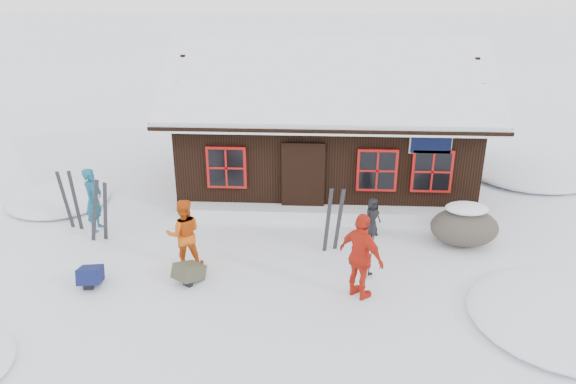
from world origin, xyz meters
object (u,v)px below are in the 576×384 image
skier_crouched (372,217)px  backpack_blue (91,278)px  skier_teal (94,200)px  skier_orange_right (361,257)px  ski_pair_left (100,212)px  skier_orange_left (184,234)px  ski_poles (368,250)px  backpack_olive (189,275)px  boulder (464,226)px

skier_crouched → backpack_blue: skier_crouched is taller
skier_teal → backpack_blue: skier_teal is taller
skier_orange_right → ski_pair_left: bearing=24.5°
skier_orange_left → skier_orange_right: size_ratio=0.88×
skier_orange_right → ski_poles: (0.21, 0.76, -0.26)m
ski_poles → backpack_olive: bearing=-174.1°
ski_pair_left → skier_crouched: bearing=14.1°
ski_pair_left → ski_poles: ski_pair_left is taller
boulder → backpack_blue: bearing=-164.5°
skier_crouched → backpack_olive: 4.73m
boulder → ski_poles: ski_poles is taller
skier_orange_right → backpack_olive: 3.68m
skier_teal → boulder: 9.12m
skier_orange_left → skier_orange_right: (3.80, -1.02, 0.11)m
boulder → ski_pair_left: ski_pair_left is taller
skier_orange_left → backpack_blue: bearing=10.7°
skier_orange_right → boulder: 3.61m
skier_orange_left → backpack_olive: (0.21, -0.65, -0.65)m
skier_orange_left → ski_pair_left: size_ratio=1.00×
skier_orange_right → ski_pair_left: 6.46m
ski_poles → backpack_olive: ski_poles is taller
backpack_blue → skier_teal: bearing=99.1°
skier_crouched → boulder: size_ratio=0.62×
skier_teal → ski_poles: 6.96m
skier_orange_left → ski_pair_left: bearing=-41.3°
skier_teal → backpack_olive: skier_teal is taller
ski_poles → ski_pair_left: bearing=167.6°
backpack_olive → boulder: bearing=51.6°
skier_orange_left → backpack_olive: size_ratio=2.71×
boulder → skier_orange_right: bearing=-137.5°
skier_teal → backpack_olive: size_ratio=2.76×
skier_orange_left → backpack_blue: size_ratio=2.70×
skier_crouched → backpack_blue: 6.66m
boulder → ski_poles: (-2.44, -1.66, 0.19)m
ski_poles → backpack_blue: ski_poles is taller
ski_poles → skier_teal: bearing=163.6°
ski_pair_left → backpack_olive: size_ratio=2.72×
boulder → ski_poles: size_ratio=1.14×
skier_orange_right → skier_crouched: skier_orange_right is taller
skier_orange_right → boulder: skier_orange_right is taller
skier_teal → ski_poles: skier_teal is taller
backpack_blue → ski_pair_left: bearing=94.1°
backpack_blue → backpack_olive: 2.06m
skier_teal → backpack_blue: (0.84, -2.59, -0.66)m
skier_orange_left → ski_poles: size_ratio=1.15×
skier_teal → boulder: bearing=-87.9°
skier_orange_right → backpack_blue: skier_orange_right is taller
skier_teal → ski_poles: (6.67, -1.96, -0.16)m
ski_pair_left → boulder: bearing=10.5°
skier_crouched → ski_pair_left: (-6.57, -0.62, 0.27)m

